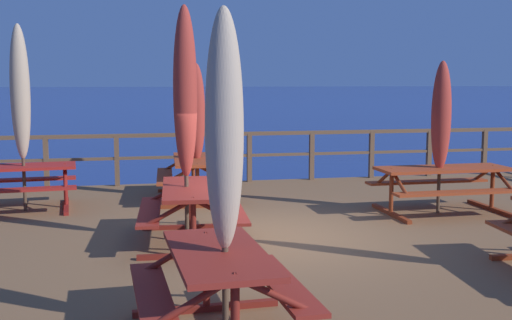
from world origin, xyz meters
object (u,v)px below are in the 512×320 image
(picnic_table_mid_left, at_px, (22,178))
(picnic_table_back_right, at_px, (191,202))
(patio_umbrella_short_front, at_px, (196,113))
(patio_umbrella_tall_mid_left, at_px, (185,93))
(patio_umbrella_tall_front, at_px, (441,117))
(patio_umbrella_short_back, at_px, (224,132))
(picnic_table_front_left, at_px, (195,169))
(patio_umbrella_tall_mid_right, at_px, (20,93))
(picnic_table_front_right, at_px, (219,276))
(picnic_table_back_left, at_px, (443,179))

(picnic_table_mid_left, bearing_deg, picnic_table_back_right, -46.64)
(patio_umbrella_short_front, bearing_deg, patio_umbrella_tall_mid_left, -98.90)
(patio_umbrella_tall_front, bearing_deg, picnic_table_back_right, -165.33)
(patio_umbrella_short_back, bearing_deg, picnic_table_front_left, 86.04)
(patio_umbrella_short_front, height_order, patio_umbrella_tall_front, patio_umbrella_tall_front)
(picnic_table_back_right, xyz_separation_m, picnic_table_mid_left, (-2.59, 2.75, -0.01))
(patio_umbrella_tall_mid_left, bearing_deg, patio_umbrella_tall_mid_right, 133.12)
(picnic_table_front_left, distance_m, picnic_table_back_right, 3.19)
(picnic_table_front_left, bearing_deg, picnic_table_front_right, -94.43)
(picnic_table_front_left, bearing_deg, patio_umbrella_short_front, 46.92)
(patio_umbrella_short_front, height_order, patio_umbrella_tall_mid_right, patio_umbrella_tall_mid_right)
(patio_umbrella_tall_front, height_order, patio_umbrella_tall_mid_right, patio_umbrella_tall_mid_right)
(patio_umbrella_short_back, bearing_deg, picnic_table_back_right, 89.07)
(picnic_table_back_right, height_order, patio_umbrella_tall_mid_left, patio_umbrella_tall_mid_left)
(patio_umbrella_short_front, distance_m, patio_umbrella_tall_mid_right, 3.05)
(picnic_table_front_left, relative_size, picnic_table_mid_left, 1.11)
(picnic_table_front_left, bearing_deg, patio_umbrella_tall_front, -28.22)
(picnic_table_front_right, relative_size, patio_umbrella_tall_mid_right, 0.55)
(picnic_table_back_right, xyz_separation_m, patio_umbrella_tall_mid_right, (-2.55, 2.70, 1.43))
(picnic_table_mid_left, distance_m, patio_umbrella_short_front, 3.24)
(picnic_table_back_right, xyz_separation_m, picnic_table_front_right, (-0.10, -3.29, -0.01))
(picnic_table_front_right, bearing_deg, picnic_table_back_right, 88.18)
(picnic_table_front_left, height_order, picnic_table_mid_left, same)
(picnic_table_back_left, relative_size, patio_umbrella_tall_front, 0.88)
(picnic_table_front_left, height_order, patio_umbrella_short_back, patio_umbrella_short_back)
(patio_umbrella_tall_mid_right, bearing_deg, patio_umbrella_tall_mid_left, -46.88)
(picnic_table_front_right, bearing_deg, patio_umbrella_tall_front, 45.42)
(picnic_table_front_left, xyz_separation_m, patio_umbrella_tall_mid_left, (-0.45, -3.12, 1.46))
(patio_umbrella_tall_front, xyz_separation_m, patio_umbrella_tall_mid_left, (-4.28, -1.07, 0.43))
(picnic_table_front_left, xyz_separation_m, patio_umbrella_tall_mid_right, (-2.94, -0.46, 1.42))
(picnic_table_back_right, distance_m, picnic_table_mid_left, 3.78)
(patio_umbrella_tall_front, relative_size, patio_umbrella_short_back, 0.90)
(patio_umbrella_short_front, bearing_deg, picnic_table_back_left, -28.74)
(picnic_table_front_left, relative_size, patio_umbrella_tall_mid_left, 0.66)
(picnic_table_mid_left, relative_size, patio_umbrella_short_back, 0.67)
(picnic_table_back_left, xyz_separation_m, patio_umbrella_tall_mid_right, (-6.84, 1.60, 1.42))
(picnic_table_back_left, bearing_deg, picnic_table_front_left, 152.05)
(picnic_table_back_left, relative_size, picnic_table_back_right, 1.08)
(patio_umbrella_tall_front, distance_m, patio_umbrella_short_back, 6.15)
(picnic_table_front_left, xyz_separation_m, picnic_table_mid_left, (-2.99, -0.41, -0.01))
(picnic_table_front_left, xyz_separation_m, patio_umbrella_short_back, (-0.45, -6.48, 1.21))
(picnic_table_back_right, height_order, patio_umbrella_tall_front, patio_umbrella_tall_front)
(picnic_table_front_left, relative_size, patio_umbrella_short_front, 0.83)
(picnic_table_front_right, xyz_separation_m, patio_umbrella_tall_mid_right, (-2.44, 5.98, 1.44))
(patio_umbrella_tall_front, bearing_deg, picnic_table_front_right, -134.58)
(patio_umbrella_tall_front, bearing_deg, picnic_table_back_left, -10.82)
(patio_umbrella_tall_mid_left, bearing_deg, patio_umbrella_short_front, 81.10)
(patio_umbrella_tall_front, distance_m, patio_umbrella_tall_mid_left, 4.43)
(picnic_table_mid_left, distance_m, patio_umbrella_tall_mid_right, 1.43)
(patio_umbrella_tall_mid_right, bearing_deg, patio_umbrella_short_back, -67.47)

